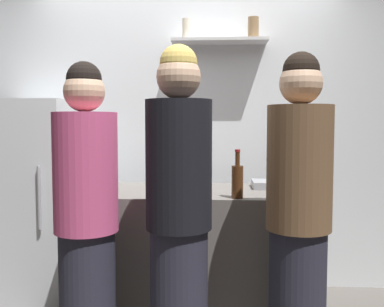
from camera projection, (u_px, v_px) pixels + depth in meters
back_wall_assembly at (187, 132)px, 3.69m from camera, size 4.80×0.32×2.60m
refrigerator at (36, 200)px, 3.39m from camera, size 0.58×0.64×1.55m
counter at (192, 257)px, 2.98m from camera, size 1.58×0.74×0.92m
baking_pan at (277, 184)px, 3.06m from camera, size 0.34×0.24×0.05m
utensil_holder at (183, 188)px, 2.68m from camera, size 0.11×0.11×0.21m
wine_bottle_amber_glass at (237, 180)px, 2.63m from camera, size 0.07×0.07×0.30m
wine_bottle_pale_glass at (173, 175)px, 2.96m from camera, size 0.06×0.06×0.28m
water_bottle_plastic at (108, 173)px, 3.03m from camera, size 0.08×0.08×0.23m
person_pink_top at (86, 223)px, 2.33m from camera, size 0.34×0.34×1.70m
person_brown_jacket at (298, 220)px, 2.28m from camera, size 0.34×0.34×1.74m
person_blonde at (179, 218)px, 2.24m from camera, size 0.34×0.34×1.77m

